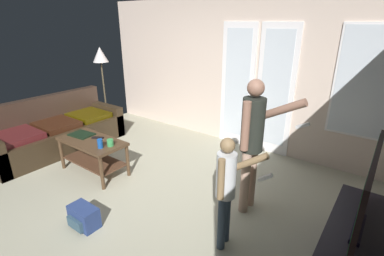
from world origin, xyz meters
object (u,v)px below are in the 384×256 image
tv_stand (351,253)px  cup_by_laptop (110,143)px  leather_couch (56,132)px  flat_screen_tv (367,194)px  tv_remote_black (98,138)px  floor_lamp (101,59)px  coffee_table (93,149)px  person_adult (253,136)px  laptop_closed (82,134)px  cup_near_edge (100,144)px  person_child (227,184)px  backpack (84,217)px

tv_stand → cup_by_laptop: bearing=-176.9°
leather_couch → flat_screen_tv: bearing=1.0°
tv_remote_black → floor_lamp: bearing=110.5°
cup_by_laptop → leather_couch: bearing=177.0°
tv_remote_black → coffee_table: bearing=-132.7°
person_adult → tv_remote_black: bearing=-167.9°
tv_stand → tv_remote_black: size_ratio=8.44×
tv_remote_black → flat_screen_tv: bearing=-27.2°
leather_couch → laptop_closed: 1.01m
person_adult → cup_near_edge: 2.05m
flat_screen_tv → laptop_closed: flat_screen_tv is taller
coffee_table → tv_stand: size_ratio=0.73×
tv_stand → coffee_table: bearing=-176.6°
floor_lamp → cup_by_laptop: size_ratio=16.96×
flat_screen_tv → person_child: (-1.08, -0.33, -0.15)m
person_child → backpack: bearing=-153.6°
person_child → cup_near_edge: size_ratio=9.24×
coffee_table → cup_by_laptop: 0.43m
floor_lamp → cup_by_laptop: floor_lamp is taller
person_adult → backpack: (-1.31, -1.38, -0.83)m
leather_couch → person_adult: size_ratio=1.41×
cup_by_laptop → cup_near_edge: bearing=-114.7°
cup_by_laptop → tv_remote_black: size_ratio=0.57×
person_child → person_adult: bearing=96.2°
flat_screen_tv → cup_near_edge: bearing=-174.6°
coffee_table → flat_screen_tv: size_ratio=0.86×
coffee_table → person_adult: 2.38m
flat_screen_tv → tv_remote_black: flat_screen_tv is taller
tv_stand → floor_lamp: (-4.97, 1.25, 1.15)m
coffee_table → tv_stand: bearing=3.4°
cup_by_laptop → backpack: bearing=-57.5°
person_child → cup_by_laptop: size_ratio=12.12×
flat_screen_tv → backpack: flat_screen_tv is taller
coffee_table → person_adult: (2.24, 0.57, 0.57)m
tv_stand → tv_remote_black: (-3.37, -0.11, 0.28)m
backpack → tv_remote_black: bearing=135.1°
flat_screen_tv → backpack: 2.76m
person_adult → laptop_closed: 2.61m
laptop_closed → tv_remote_black: size_ratio=2.08×
backpack → laptop_closed: size_ratio=0.98×
person_child → backpack: (-1.39, -0.69, -0.59)m
backpack → flat_screen_tv: bearing=22.4°
cup_near_edge → cup_by_laptop: cup_near_edge is taller
person_child → tv_remote_black: bearing=174.6°
flat_screen_tv → person_adult: person_adult is taller
person_adult → cup_by_laptop: person_adult is taller
person_child → leather_couch: bearing=176.1°
person_child → floor_lamp: floor_lamp is taller
floor_lamp → backpack: 3.61m
flat_screen_tv → laptop_closed: bearing=-177.2°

